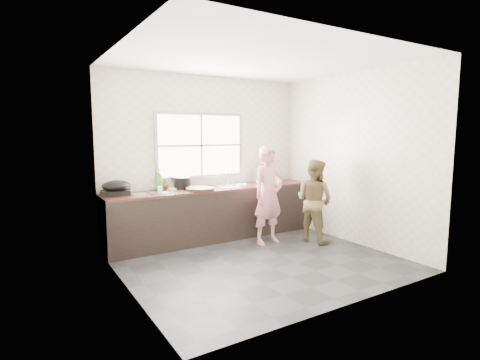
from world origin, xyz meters
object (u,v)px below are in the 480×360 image
cutting_board (200,189)px  bottle_brown_short (165,185)px  bowl_held (242,185)px  bowl_mince (196,188)px  black_pot (182,183)px  glass_jar (160,190)px  burner (116,192)px  pot_lid_right (159,193)px  woman (268,198)px  bowl_crabs (265,184)px  wok (116,186)px  bottle_green (159,180)px  pot_lid_left (140,194)px  plate_food (173,188)px  bottle_brown_tall (163,185)px  person_side (314,201)px  dish_rack (265,175)px

cutting_board → bottle_brown_short: bottle_brown_short is taller
bowl_held → bowl_mince: bearing=173.5°
black_pot → bowl_mince: bearing=-58.2°
black_pot → glass_jar: (-0.47, -0.25, -0.04)m
burner → pot_lid_right: (0.57, -0.30, -0.02)m
woman → glass_jar: woman is taller
bowl_crabs → pot_lid_right: bearing=176.0°
bowl_held → wok: bearing=173.7°
woman → bowl_crabs: (0.25, 0.45, 0.16)m
bowl_held → woman: bearing=-72.3°
woman → burner: 2.33m
bottle_green → bottle_brown_short: (0.09, 0.00, -0.09)m
bottle_brown_short → pot_lid_left: bottle_brown_short is taller
woman → glass_jar: size_ratio=13.96×
cutting_board → bottle_green: bearing=145.3°
cutting_board → bowl_crabs: 1.20m
bowl_crabs → plate_food: 1.57m
bowl_crabs → bottle_brown_tall: size_ratio=1.07×
burner → pot_lid_left: size_ratio=1.80×
person_side → bowl_held: person_side is taller
bowl_mince → burner: burner is taller
person_side → plate_food: 2.30m
person_side → glass_jar: (-2.27, 0.90, 0.24)m
person_side → wok: (-2.87, 1.06, 0.33)m
cutting_board → pot_lid_right: 0.65m
glass_jar → pot_lid_left: bearing=172.6°
cutting_board → wok: 1.26m
bowl_held → wok: (-2.01, 0.22, 0.11)m
person_side → cutting_board: 1.85m
bowl_crabs → pot_lid_left: size_ratio=0.77×
bottle_brown_tall → burner: bearing=-179.0°
plate_food → bottle_brown_tall: bottle_brown_tall is taller
burner → bowl_held: bearing=-10.2°
bottle_green → black_pot: bearing=-9.6°
woman → burner: bearing=152.6°
pot_lid_left → glass_jar: bearing=-7.4°
person_side → bottle_green: (-2.17, 1.21, 0.36)m
plate_food → pot_lid_right: (-0.33, -0.31, -0.00)m
black_pot → bowl_held: bearing=-18.1°
person_side → cutting_board: size_ratio=2.99×
wok → pot_lid_left: size_ratio=1.76×
bowl_held → burner: same height
bottle_brown_short → pot_lid_left: bearing=-151.1°
bottle_green → pot_lid_left: size_ratio=1.42×
plate_food → bowl_crabs: bearing=-16.3°
person_side → dish_rack: 1.05m
pot_lid_left → bottle_brown_tall: bearing=30.1°
bottle_brown_short → bottle_green: bearing=180.0°
person_side → bottle_brown_tall: person_side is taller
woman → black_pot: (-1.11, 0.83, 0.23)m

